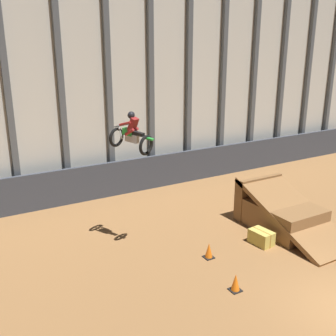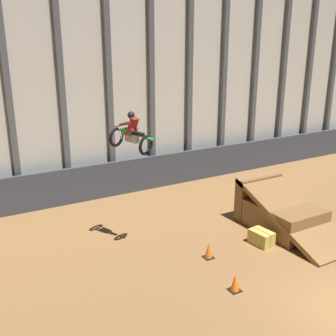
{
  "view_description": "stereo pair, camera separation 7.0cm",
  "coord_description": "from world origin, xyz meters",
  "px_view_note": "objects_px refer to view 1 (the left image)",
  "views": [
    {
      "loc": [
        -9.58,
        -5.63,
        7.33
      ],
      "look_at": [
        -2.34,
        6.94,
        2.87
      ],
      "focal_mm": 42.0,
      "sensor_mm": 36.0,
      "label": 1
    },
    {
      "loc": [
        -9.52,
        -5.67,
        7.33
      ],
      "look_at": [
        -2.34,
        6.94,
        2.87
      ],
      "focal_mm": 42.0,
      "sensor_mm": 36.0,
      "label": 2
    }
  ],
  "objects_px": {
    "rider_bike_solo": "(131,135)",
    "hay_bale_trackside": "(261,237)",
    "dirt_ramp": "(278,211)",
    "traffic_cone_arena_edge": "(235,283)",
    "traffic_cone_near_ramp": "(209,251)"
  },
  "relations": [
    {
      "from": "traffic_cone_arena_edge",
      "to": "hay_bale_trackside",
      "type": "height_order",
      "value": "traffic_cone_arena_edge"
    },
    {
      "from": "traffic_cone_arena_edge",
      "to": "hay_bale_trackside",
      "type": "relative_size",
      "value": 0.61
    },
    {
      "from": "rider_bike_solo",
      "to": "traffic_cone_arena_edge",
      "type": "height_order",
      "value": "rider_bike_solo"
    },
    {
      "from": "dirt_ramp",
      "to": "rider_bike_solo",
      "type": "xyz_separation_m",
      "value": [
        -6.02,
        1.53,
        3.66
      ]
    },
    {
      "from": "rider_bike_solo",
      "to": "traffic_cone_near_ramp",
      "type": "distance_m",
      "value": 5.03
    },
    {
      "from": "hay_bale_trackside",
      "to": "traffic_cone_arena_edge",
      "type": "bearing_deg",
      "value": -146.1
    },
    {
      "from": "dirt_ramp",
      "to": "traffic_cone_arena_edge",
      "type": "xyz_separation_m",
      "value": [
        -4.55,
        -2.76,
        -0.41
      ]
    },
    {
      "from": "traffic_cone_near_ramp",
      "to": "traffic_cone_arena_edge",
      "type": "relative_size",
      "value": 1.0
    },
    {
      "from": "traffic_cone_arena_edge",
      "to": "hay_bale_trackside",
      "type": "bearing_deg",
      "value": 33.9
    },
    {
      "from": "traffic_cone_near_ramp",
      "to": "rider_bike_solo",
      "type": "bearing_deg",
      "value": 131.1
    },
    {
      "from": "rider_bike_solo",
      "to": "hay_bale_trackside",
      "type": "height_order",
      "value": "rider_bike_solo"
    },
    {
      "from": "dirt_ramp",
      "to": "rider_bike_solo",
      "type": "height_order",
      "value": "rider_bike_solo"
    },
    {
      "from": "dirt_ramp",
      "to": "traffic_cone_near_ramp",
      "type": "height_order",
      "value": "dirt_ramp"
    },
    {
      "from": "rider_bike_solo",
      "to": "hay_bale_trackside",
      "type": "xyz_separation_m",
      "value": [
        4.31,
        -2.39,
        -4.08
      ]
    },
    {
      "from": "rider_bike_solo",
      "to": "traffic_cone_arena_edge",
      "type": "relative_size",
      "value": 3.1
    }
  ]
}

